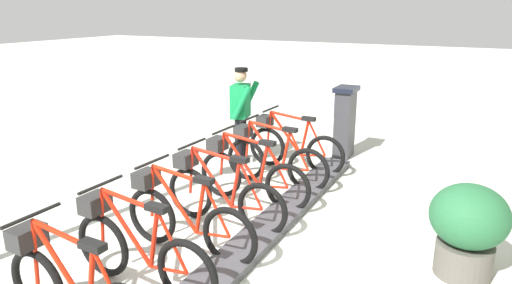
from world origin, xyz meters
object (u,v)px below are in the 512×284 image
object	(u,v)px
bike_docked_2	(248,173)
worker_near_rack	(241,112)
bike_docked_3	(219,193)
bike_docked_1	(272,158)
payment_kiosk	(345,121)
bike_docked_4	(183,217)
bike_docked_0	(291,145)
planter_bush	(468,226)
bike_docked_5	(136,248)

from	to	relation	value
bike_docked_2	worker_near_rack	size ratio (longest dim) A/B	1.04
bike_docked_2	bike_docked_3	xyz separation A→B (m)	(0.00, 0.76, 0.00)
bike_docked_1	worker_near_rack	size ratio (longest dim) A/B	1.04
payment_kiosk	bike_docked_4	distance (m)	4.20
payment_kiosk	bike_docked_4	size ratio (longest dim) A/B	0.74
bike_docked_1	worker_near_rack	world-z (taller)	worker_near_rack
payment_kiosk	bike_docked_0	world-z (taller)	payment_kiosk
bike_docked_1	bike_docked_2	xyz separation A→B (m)	(0.00, 0.76, 0.00)
bike_docked_0	worker_near_rack	size ratio (longest dim) A/B	1.04
bike_docked_1	bike_docked_4	bearing A→B (deg)	90.00
bike_docked_4	planter_bush	bearing A→B (deg)	-161.92
bike_docked_4	worker_near_rack	xyz separation A→B (m)	(0.91, -2.99, 0.48)
bike_docked_4	worker_near_rack	size ratio (longest dim) A/B	1.04
bike_docked_5	bike_docked_4	bearing A→B (deg)	-90.00
bike_docked_0	bike_docked_1	world-z (taller)	same
payment_kiosk	bike_docked_4	xyz separation A→B (m)	(0.57, 4.16, -0.24)
bike_docked_5	bike_docked_2	bearing A→B (deg)	-90.00
bike_docked_0	bike_docked_2	bearing A→B (deg)	90.00
payment_kiosk	bike_docked_4	bearing A→B (deg)	82.17
bike_docked_0	worker_near_rack	bearing A→B (deg)	4.53
payment_kiosk	bike_docked_3	xyz separation A→B (m)	(0.57, 3.39, -0.24)
bike_docked_2	worker_near_rack	xyz separation A→B (m)	(0.91, -1.46, 0.48)
payment_kiosk	bike_docked_5	distance (m)	4.96
bike_docked_5	bike_docked_1	bearing A→B (deg)	-90.00
worker_near_rack	planter_bush	world-z (taller)	worker_near_rack
bike_docked_0	planter_bush	xyz separation A→B (m)	(-2.79, 2.15, 0.11)
payment_kiosk	bike_docked_1	distance (m)	1.96
bike_docked_3	planter_bush	world-z (taller)	bike_docked_3
bike_docked_4	planter_bush	size ratio (longest dim) A/B	1.77
bike_docked_5	worker_near_rack	xyz separation A→B (m)	(0.91, -3.75, 0.48)
bike_docked_0	bike_docked_2	size ratio (longest dim) A/B	1.00
bike_docked_4	worker_near_rack	bearing A→B (deg)	-73.15
worker_near_rack	bike_docked_2	bearing A→B (deg)	121.83
bike_docked_1	bike_docked_5	size ratio (longest dim) A/B	1.00
bike_docked_1	bike_docked_4	xyz separation A→B (m)	(0.00, 2.29, 0.00)
bike_docked_2	worker_near_rack	bearing A→B (deg)	-58.17
payment_kiosk	bike_docked_2	bearing A→B (deg)	77.72
bike_docked_3	bike_docked_5	bearing A→B (deg)	90.00
bike_docked_1	bike_docked_3	xyz separation A→B (m)	(0.00, 1.53, 0.00)
bike_docked_2	worker_near_rack	world-z (taller)	worker_near_rack
bike_docked_0	bike_docked_5	xyz separation A→B (m)	(0.00, 3.82, 0.00)
bike_docked_2	bike_docked_5	size ratio (longest dim) A/B	1.00
bike_docked_4	bike_docked_5	xyz separation A→B (m)	(0.00, 0.76, 0.00)
bike_docked_3	planter_bush	size ratio (longest dim) A/B	1.77
bike_docked_3	worker_near_rack	xyz separation A→B (m)	(0.91, -2.22, 0.48)
bike_docked_4	planter_bush	xyz separation A→B (m)	(-2.79, -0.91, 0.11)
payment_kiosk	bike_docked_5	xyz separation A→B (m)	(0.57, 4.92, -0.24)
bike_docked_2	bike_docked_5	distance (m)	2.29
bike_docked_0	bike_docked_3	size ratio (longest dim) A/B	1.00
payment_kiosk	planter_bush	xyz separation A→B (m)	(-2.22, 3.24, -0.12)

